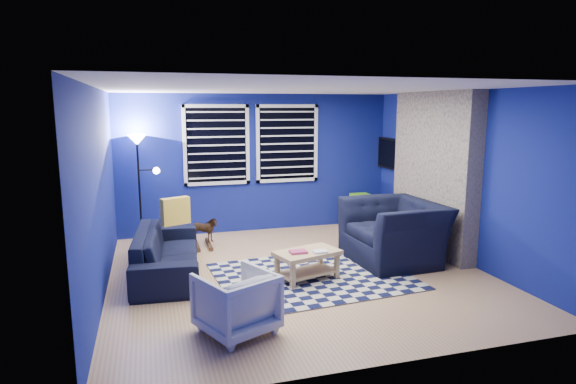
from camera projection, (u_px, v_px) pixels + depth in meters
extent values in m
plane|color=tan|center=(299.00, 273.00, 6.63)|extent=(5.00, 5.00, 0.00)
plane|color=white|center=(299.00, 88.00, 6.20)|extent=(5.00, 5.00, 0.00)
plane|color=navy|center=(258.00, 163.00, 8.78)|extent=(5.00, 0.00, 5.00)
plane|color=navy|center=(99.00, 193.00, 5.73)|extent=(0.00, 5.00, 5.00)
plane|color=navy|center=(460.00, 176.00, 7.10)|extent=(0.00, 5.00, 5.00)
cube|color=gray|center=(433.00, 172.00, 7.54)|extent=(0.26, 2.00, 2.50)
cube|color=black|center=(423.00, 229.00, 7.66)|extent=(0.04, 0.70, 0.60)
cube|color=gray|center=(415.00, 248.00, 7.68)|extent=(0.50, 1.20, 0.08)
cube|color=black|center=(216.00, 145.00, 8.49)|extent=(1.05, 0.02, 1.30)
cube|color=white|center=(216.00, 106.00, 8.36)|extent=(1.17, 0.05, 0.06)
cube|color=white|center=(218.00, 183.00, 8.60)|extent=(1.17, 0.05, 0.06)
cube|color=black|center=(287.00, 143.00, 8.85)|extent=(1.05, 0.02, 1.30)
cube|color=white|center=(287.00, 106.00, 8.72)|extent=(1.17, 0.05, 0.06)
cube|color=white|center=(287.00, 180.00, 8.96)|extent=(1.17, 0.05, 0.06)
cube|color=black|center=(392.00, 154.00, 8.96)|extent=(0.06, 1.00, 0.58)
cube|color=black|center=(390.00, 154.00, 8.95)|extent=(0.01, 0.92, 0.50)
cube|color=black|center=(312.00, 276.00, 6.50)|extent=(2.66, 2.20, 0.02)
imported|color=black|center=(167.00, 252.00, 6.58)|extent=(2.16, 0.99, 0.61)
imported|color=black|center=(394.00, 232.00, 7.09)|extent=(1.44, 1.28, 0.89)
imported|color=gray|center=(236.00, 302.00, 4.85)|extent=(0.91, 0.92, 0.64)
imported|color=#422815|center=(202.00, 230.00, 7.84)|extent=(0.35, 0.54, 0.42)
cube|color=tan|center=(307.00, 253.00, 6.32)|extent=(0.93, 0.70, 0.06)
cube|color=tan|center=(307.00, 272.00, 6.36)|extent=(0.84, 0.61, 0.03)
cube|color=#A12E57|center=(298.00, 252.00, 6.23)|extent=(0.26, 0.22, 0.03)
cube|color=silver|center=(320.00, 252.00, 6.24)|extent=(0.21, 0.18, 0.03)
cube|color=tan|center=(285.00, 274.00, 6.08)|extent=(0.07, 0.07, 0.33)
cube|color=tan|center=(337.00, 269.00, 6.27)|extent=(0.07, 0.07, 0.33)
cube|color=tan|center=(278.00, 265.00, 6.43)|extent=(0.07, 0.07, 0.33)
cube|color=tan|center=(327.00, 261.00, 6.62)|extent=(0.07, 0.07, 0.33)
cube|color=tan|center=(360.00, 212.00, 9.25)|extent=(0.76, 0.65, 0.54)
cube|color=black|center=(360.00, 212.00, 9.25)|extent=(0.67, 0.58, 0.43)
cube|color=#75D919|center=(360.00, 196.00, 9.19)|extent=(0.42, 0.37, 0.09)
cylinder|color=black|center=(142.00, 241.00, 8.18)|extent=(0.23, 0.23, 0.03)
cylinder|color=black|center=(140.00, 192.00, 8.04)|extent=(0.03, 0.03, 1.69)
cone|color=white|center=(137.00, 140.00, 7.89)|extent=(0.30, 0.30, 0.17)
sphere|color=white|center=(156.00, 171.00, 8.01)|extent=(0.11, 0.11, 0.11)
cube|color=gold|center=(175.00, 211.00, 6.82)|extent=(0.42, 0.27, 0.39)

